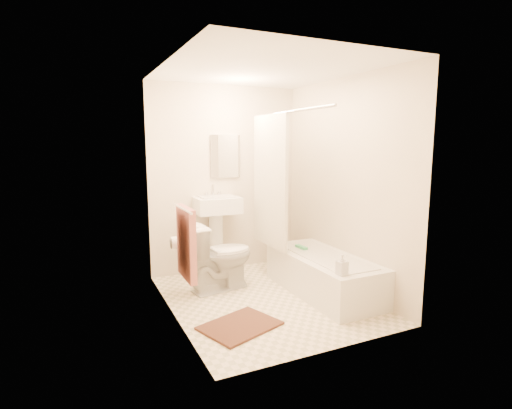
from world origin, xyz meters
name	(u,v)px	position (x,y,z in m)	size (l,w,h in m)	color
floor	(266,299)	(0.00, 0.00, 0.00)	(2.40, 2.40, 0.00)	beige
ceiling	(267,69)	(0.00, 0.00, 2.40)	(2.40, 2.40, 0.00)	white
wall_back	(225,179)	(0.00, 1.20, 1.20)	(2.00, 0.02, 2.40)	beige
wall_left	(171,194)	(-1.00, 0.00, 1.20)	(0.02, 2.40, 2.40)	beige
wall_right	(344,185)	(1.00, 0.00, 1.20)	(0.02, 2.40, 2.40)	beige
mirror	(225,156)	(0.00, 1.18, 1.50)	(0.40, 0.03, 0.55)	white
curtain_rod	(288,112)	(0.30, 0.10, 2.00)	(0.03, 0.03, 1.70)	silver
shower_curtain	(270,182)	(0.30, 0.50, 1.22)	(0.04, 0.80, 1.55)	silver
towel_bar	(182,208)	(-0.96, -0.25, 1.10)	(0.02, 0.02, 0.60)	silver
towel	(186,243)	(-0.93, -0.25, 0.78)	(0.06, 0.45, 0.66)	#CC7266
toilet_paper	(176,242)	(-0.93, 0.12, 0.70)	(0.12, 0.12, 0.11)	white
toilet	(219,256)	(-0.35, 0.49, 0.39)	(0.45, 0.80, 0.79)	white
sink	(217,232)	(-0.18, 1.06, 0.54)	(0.55, 0.44, 1.08)	white
bathtub	(323,274)	(0.67, -0.10, 0.21)	(0.66, 1.51, 0.42)	white
bath_mat	(240,326)	(-0.51, -0.50, 0.01)	(0.67, 0.50, 0.02)	#4E231F
soap_bottle	(342,265)	(0.45, -0.72, 0.53)	(0.09, 0.09, 0.20)	white
scrub_brush	(301,247)	(0.59, 0.25, 0.44)	(0.06, 0.19, 0.04)	#40AF68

